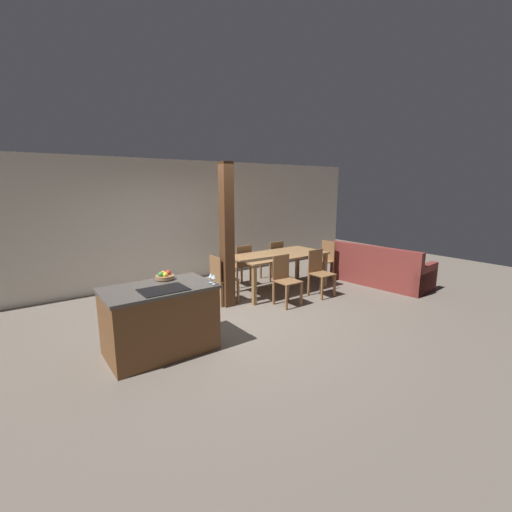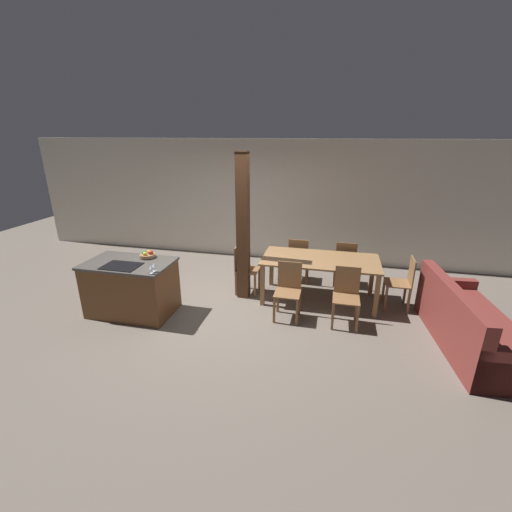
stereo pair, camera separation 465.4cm
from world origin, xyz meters
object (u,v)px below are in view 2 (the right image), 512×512
at_px(dining_chair_far_left, 298,259).
at_px(dining_chair_foot_end, 402,282).
at_px(couch, 469,327).
at_px(dining_chair_head_end, 244,268).
at_px(timber_post, 243,229).
at_px(kitchen_island, 131,287).
at_px(dining_chair_near_left, 288,289).
at_px(dining_chair_far_right, 345,262).
at_px(wine_glass_middle, 154,265).
at_px(dining_table, 320,264).
at_px(wine_glass_near, 151,267).
at_px(dining_chair_near_right, 346,295).
at_px(fruit_bowl, 148,255).

height_order(dining_chair_far_left, dining_chair_foot_end, same).
bearing_deg(couch, dining_chair_head_end, 68.79).
bearing_deg(dining_chair_head_end, couch, -105.29).
bearing_deg(dining_chair_far_left, timber_post, 44.97).
relative_size(kitchen_island, dining_chair_near_left, 1.52).
xyz_separation_m(dining_chair_head_end, timber_post, (0.04, -0.16, 0.79)).
height_order(dining_chair_head_end, dining_chair_foot_end, same).
bearing_deg(timber_post, dining_chair_far_right, 26.38).
bearing_deg(dining_chair_far_right, wine_glass_middle, 37.40).
bearing_deg(dining_table, couch, -24.24).
distance_m(wine_glass_middle, couch, 4.53).
xyz_separation_m(wine_glass_near, dining_chair_near_right, (2.79, 0.78, -0.51)).
bearing_deg(dining_chair_far_right, couch, 134.91).
xyz_separation_m(dining_chair_far_left, dining_chair_far_right, (0.89, 0.00, 0.00)).
height_order(fruit_bowl, couch, fruit_bowl).
bearing_deg(dining_chair_near_right, dining_chair_head_end, 158.38).
bearing_deg(wine_glass_near, kitchen_island, 150.37).
relative_size(fruit_bowl, dining_table, 0.13).
relative_size(wine_glass_middle, dining_chair_far_right, 0.15).
bearing_deg(timber_post, dining_chair_near_right, -17.39).
bearing_deg(dining_chair_foot_end, wine_glass_near, -68.04).
xyz_separation_m(dining_chair_foot_end, couch, (0.74, -0.95, -0.18)).
xyz_separation_m(dining_table, dining_chair_head_end, (-1.37, -0.00, -0.20)).
bearing_deg(kitchen_island, couch, 2.23).
xyz_separation_m(wine_glass_middle, dining_chair_near_left, (1.90, 0.70, -0.51)).
height_order(wine_glass_middle, dining_chair_foot_end, wine_glass_middle).
relative_size(wine_glass_middle, couch, 0.06).
bearing_deg(wine_glass_middle, dining_chair_near_right, 14.04).
bearing_deg(dining_chair_foot_end, dining_chair_near_left, -68.38).
height_order(wine_glass_near, dining_chair_far_right, wine_glass_near).
distance_m(dining_chair_head_end, timber_post, 0.81).
relative_size(kitchen_island, dining_chair_far_right, 1.52).
height_order(kitchen_island, dining_chair_far_right, dining_chair_far_right).
distance_m(dining_chair_near_left, dining_chair_head_end, 1.17).
height_order(dining_chair_far_right, dining_chair_head_end, same).
bearing_deg(couch, wine_glass_near, 91.07).
xyz_separation_m(fruit_bowl, couch, (4.87, -0.07, -0.64)).
bearing_deg(dining_chair_near_right, wine_glass_middle, -165.96).
bearing_deg(dining_chair_near_left, dining_chair_far_left, 90.00).
height_order(wine_glass_middle, dining_chair_head_end, wine_glass_middle).
distance_m(dining_chair_far_right, dining_chair_head_end, 1.95).
bearing_deg(dining_chair_near_left, wine_glass_middle, -159.80).
bearing_deg(dining_chair_near_left, fruit_bowl, -175.98).
height_order(fruit_bowl, dining_chair_foot_end, fruit_bowl).
bearing_deg(dining_chair_head_end, dining_chair_near_left, -128.02).
bearing_deg(dining_table, kitchen_island, -158.80).
bearing_deg(timber_post, dining_chair_foot_end, 3.45).
bearing_deg(wine_glass_middle, couch, 5.98).
bearing_deg(dining_chair_far_left, couch, 146.88).
height_order(fruit_bowl, wine_glass_middle, wine_glass_middle).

